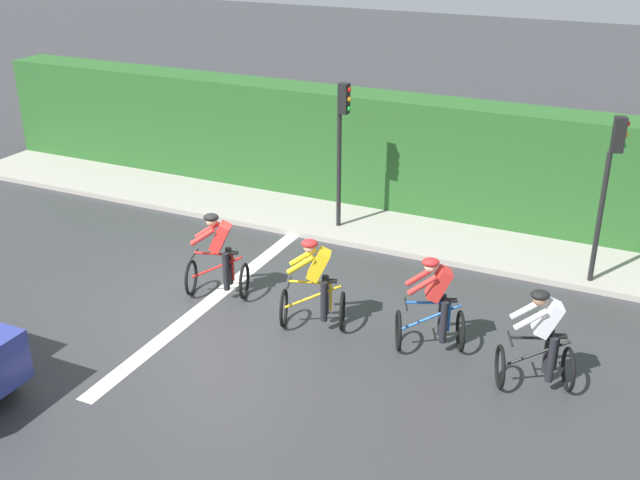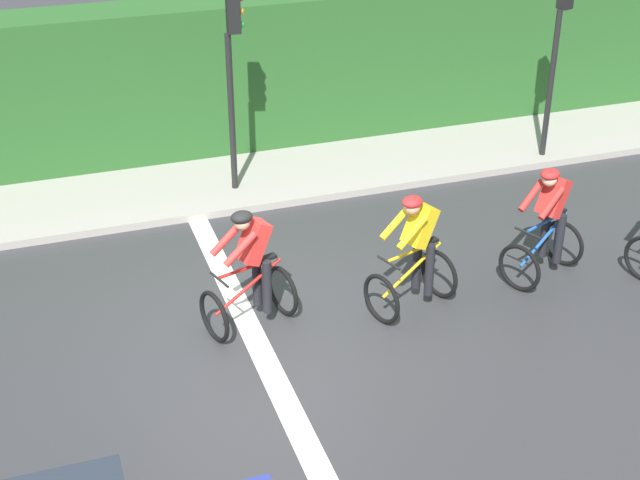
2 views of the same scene
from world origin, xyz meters
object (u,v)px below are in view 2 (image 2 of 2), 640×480
cyclist_second (547,225)px  cyclist_fourth (250,272)px  traffic_light_near_crossing (233,63)px  traffic_light_far_junction (559,37)px  cyclist_mid (415,255)px

cyclist_second → cyclist_fourth: size_ratio=1.00×
cyclist_second → traffic_light_near_crossing: size_ratio=0.50×
cyclist_fourth → cyclist_second: bearing=88.6°
cyclist_second → cyclist_fourth: bearing=-91.4°
traffic_light_near_crossing → traffic_light_far_junction: 5.51m
cyclist_fourth → traffic_light_near_crossing: size_ratio=0.50×
cyclist_mid → traffic_light_near_crossing: 4.52m
cyclist_mid → traffic_light_far_junction: (-3.68, 4.18, 1.43)m
traffic_light_near_crossing → cyclist_second: bearing=40.7°
cyclist_mid → traffic_light_near_crossing: bearing=-162.1°
cyclist_second → cyclist_mid: size_ratio=1.00×
cyclist_fourth → traffic_light_near_crossing: bearing=168.2°
traffic_light_far_junction → cyclist_mid: bearing=-48.6°
cyclist_mid → traffic_light_far_junction: traffic_light_far_junction is taller
cyclist_mid → cyclist_fourth: bearing=-97.5°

